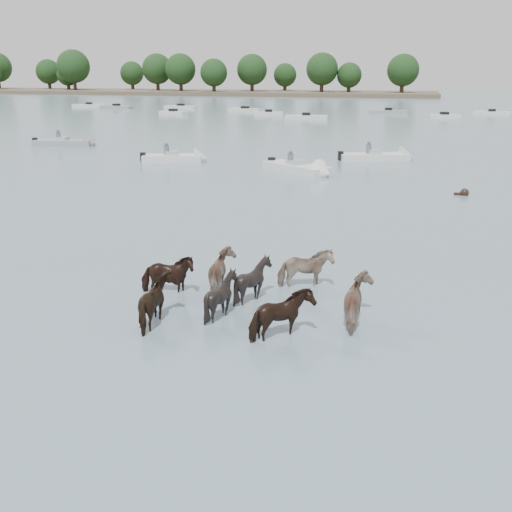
# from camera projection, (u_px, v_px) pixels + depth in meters

# --- Properties ---
(ground) EXTENTS (400.00, 400.00, 0.00)m
(ground) POSITION_uv_depth(u_px,v_px,m) (177.00, 335.00, 13.48)
(ground) COLOR slate
(ground) RESTS_ON ground
(shoreline) EXTENTS (160.00, 30.00, 1.00)m
(shoreline) POSITION_uv_depth(u_px,v_px,m) (154.00, 92.00, 168.78)
(shoreline) COLOR #4C4233
(shoreline) RESTS_ON ground
(pony_herd) EXTENTS (6.97, 4.93, 1.33)m
(pony_herd) POSITION_uv_depth(u_px,v_px,m) (247.00, 290.00, 14.84)
(pony_herd) COLOR black
(pony_herd) RESTS_ON ground
(swimming_pony) EXTENTS (0.72, 0.44, 0.44)m
(swimming_pony) POSITION_uv_depth(u_px,v_px,m) (463.00, 193.00, 28.81)
(swimming_pony) COLOR black
(swimming_pony) RESTS_ON ground
(motorboat_a) EXTENTS (4.71, 2.88, 1.92)m
(motorboat_a) POSITION_uv_depth(u_px,v_px,m) (182.00, 158.00, 39.61)
(motorboat_a) COLOR silver
(motorboat_a) RESTS_ON ground
(motorboat_b) EXTENTS (5.09, 4.19, 1.92)m
(motorboat_b) POSITION_uv_depth(u_px,v_px,m) (305.00, 170.00, 34.99)
(motorboat_b) COLOR silver
(motorboat_b) RESTS_ON ground
(motorboat_c) EXTENTS (5.40, 3.15, 1.92)m
(motorboat_c) POSITION_uv_depth(u_px,v_px,m) (385.00, 157.00, 40.27)
(motorboat_c) COLOR silver
(motorboat_c) RESTS_ON ground
(motorboat_f) EXTENTS (5.48, 2.77, 1.92)m
(motorboat_f) POSITION_uv_depth(u_px,v_px,m) (72.00, 143.00, 48.40)
(motorboat_f) COLOR gray
(motorboat_f) RESTS_ON ground
(distant_flotilla) EXTENTS (106.51, 26.94, 0.93)m
(distant_flotilla) POSITION_uv_depth(u_px,v_px,m) (375.00, 113.00, 84.78)
(distant_flotilla) COLOR silver
(distant_flotilla) RESTS_ON ground
(treeline) EXTENTS (148.29, 22.32, 12.34)m
(treeline) POSITION_uv_depth(u_px,v_px,m) (142.00, 70.00, 166.61)
(treeline) COLOR #382619
(treeline) RESTS_ON ground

